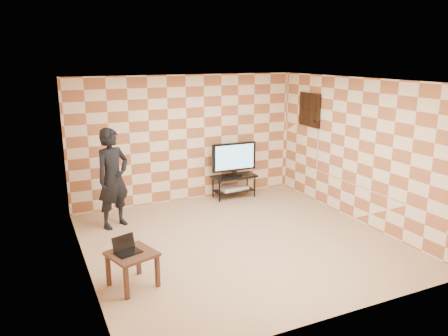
{
  "coord_description": "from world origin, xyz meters",
  "views": [
    {
      "loc": [
        -3.14,
        -6.19,
        3.09
      ],
      "look_at": [
        0.0,
        0.6,
        1.15
      ],
      "focal_mm": 35.0,
      "sensor_mm": 36.0,
      "label": 1
    }
  ],
  "objects_px": {
    "tv": "(234,158)",
    "side_table": "(132,259)",
    "tv_stand": "(234,181)",
    "person": "(113,178)"
  },
  "relations": [
    {
      "from": "tv",
      "to": "side_table",
      "type": "distance_m",
      "value": 4.18
    },
    {
      "from": "tv_stand",
      "to": "side_table",
      "type": "distance_m",
      "value": 4.16
    },
    {
      "from": "tv_stand",
      "to": "person",
      "type": "relative_size",
      "value": 0.53
    },
    {
      "from": "side_table",
      "to": "person",
      "type": "distance_m",
      "value": 2.37
    },
    {
      "from": "person",
      "to": "tv_stand",
      "type": "bearing_deg",
      "value": -14.23
    },
    {
      "from": "tv_stand",
      "to": "person",
      "type": "distance_m",
      "value": 2.87
    },
    {
      "from": "side_table",
      "to": "person",
      "type": "xyz_separation_m",
      "value": [
        0.22,
        2.3,
        0.51
      ]
    },
    {
      "from": "tv",
      "to": "person",
      "type": "relative_size",
      "value": 0.55
    },
    {
      "from": "person",
      "to": "side_table",
      "type": "bearing_deg",
      "value": -122.22
    },
    {
      "from": "tv_stand",
      "to": "tv",
      "type": "distance_m",
      "value": 0.54
    }
  ]
}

